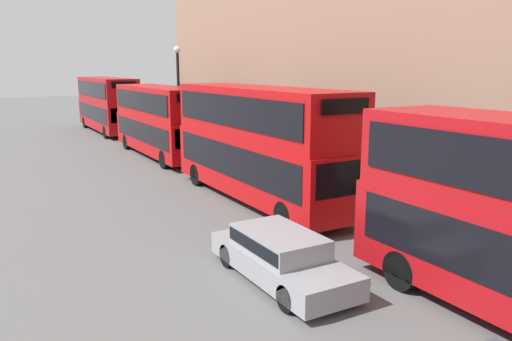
{
  "coord_description": "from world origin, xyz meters",
  "views": [
    {
      "loc": [
        -8.3,
        1.2,
        5.4
      ],
      "look_at": [
        0.48,
        16.6,
        1.69
      ],
      "focal_mm": 35.0,
      "sensor_mm": 36.0,
      "label": 1
    }
  ],
  "objects_px": {
    "bus_trailing": "(107,102)",
    "car_hatchback": "(280,255)",
    "bus_third_in_queue": "(161,118)",
    "bus_second_in_queue": "(259,139)"
  },
  "relations": [
    {
      "from": "bus_trailing",
      "to": "car_hatchback",
      "type": "xyz_separation_m",
      "value": [
        -3.4,
        -32.26,
        -1.78
      ]
    },
    {
      "from": "bus_third_in_queue",
      "to": "bus_trailing",
      "type": "relative_size",
      "value": 0.96
    },
    {
      "from": "bus_second_in_queue",
      "to": "bus_trailing",
      "type": "distance_m",
      "value": 25.24
    },
    {
      "from": "bus_second_in_queue",
      "to": "bus_third_in_queue",
      "type": "bearing_deg",
      "value": 90.0
    },
    {
      "from": "bus_second_in_queue",
      "to": "car_hatchback",
      "type": "relative_size",
      "value": 2.3
    },
    {
      "from": "bus_third_in_queue",
      "to": "bus_trailing",
      "type": "height_order",
      "value": "bus_trailing"
    },
    {
      "from": "bus_second_in_queue",
      "to": "bus_third_in_queue",
      "type": "relative_size",
      "value": 1.01
    },
    {
      "from": "bus_third_in_queue",
      "to": "bus_second_in_queue",
      "type": "bearing_deg",
      "value": -90.0
    },
    {
      "from": "bus_second_in_queue",
      "to": "bus_third_in_queue",
      "type": "distance_m",
      "value": 11.88
    },
    {
      "from": "bus_second_in_queue",
      "to": "car_hatchback",
      "type": "distance_m",
      "value": 8.01
    }
  ]
}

